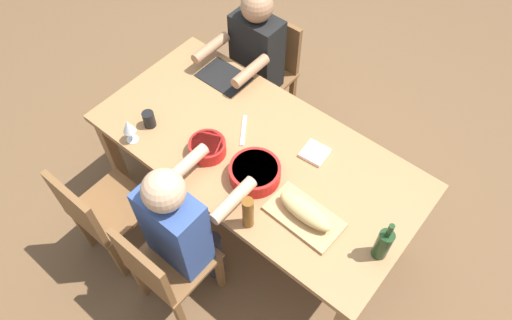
# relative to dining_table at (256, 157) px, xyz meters

# --- Properties ---
(ground_plane) EXTENTS (8.00, 8.00, 0.00)m
(ground_plane) POSITION_rel_dining_table_xyz_m (0.00, 0.00, -0.66)
(ground_plane) COLOR brown
(dining_table) EXTENTS (1.95, 0.96, 0.74)m
(dining_table) POSITION_rel_dining_table_xyz_m (0.00, 0.00, 0.00)
(dining_table) COLOR #9E7044
(dining_table) RESTS_ON ground_plane
(chair_far_center) EXTENTS (0.40, 0.40, 0.85)m
(chair_far_center) POSITION_rel_dining_table_xyz_m (0.00, 0.80, -0.18)
(chair_far_center) COLOR brown
(chair_far_center) RESTS_ON ground_plane
(diner_far_center) EXTENTS (0.41, 0.53, 1.20)m
(diner_far_center) POSITION_rel_dining_table_xyz_m (-0.00, 0.62, 0.03)
(diner_far_center) COLOR #2D2D38
(diner_far_center) RESTS_ON ground_plane
(chair_near_right) EXTENTS (0.40, 0.40, 0.85)m
(chair_near_right) POSITION_rel_dining_table_xyz_m (0.54, -0.80, -0.18)
(chair_near_right) COLOR brown
(chair_near_right) RESTS_ON ground_plane
(diner_near_right) EXTENTS (0.41, 0.53, 1.20)m
(diner_near_right) POSITION_rel_dining_table_xyz_m (0.54, -0.62, 0.03)
(diner_near_right) COLOR #2D2D38
(diner_near_right) RESTS_ON ground_plane
(chair_far_right) EXTENTS (0.40, 0.40, 0.85)m
(chair_far_right) POSITION_rel_dining_table_xyz_m (0.54, 0.80, -0.18)
(chair_far_right) COLOR brown
(chair_far_right) RESTS_ON ground_plane
(serving_bowl_greens) EXTENTS (0.21, 0.21, 0.09)m
(serving_bowl_greens) POSITION_rel_dining_table_xyz_m (0.20, 0.19, 0.13)
(serving_bowl_greens) COLOR red
(serving_bowl_greens) RESTS_ON dining_table
(serving_bowl_fruit) EXTENTS (0.28, 0.28, 0.09)m
(serving_bowl_fruit) POSITION_rel_dining_table_xyz_m (-0.12, 0.16, 0.13)
(serving_bowl_fruit) COLOR red
(serving_bowl_fruit) RESTS_ON dining_table
(cutting_board) EXTENTS (0.41, 0.23, 0.02)m
(cutting_board) POSITION_rel_dining_table_xyz_m (-0.48, 0.19, 0.09)
(cutting_board) COLOR tan
(cutting_board) RESTS_ON dining_table
(bread_loaf) EXTENTS (0.32, 0.12, 0.09)m
(bread_loaf) POSITION_rel_dining_table_xyz_m (-0.48, 0.19, 0.14)
(bread_loaf) COLOR tan
(bread_loaf) RESTS_ON cutting_board
(wine_bottle) EXTENTS (0.08, 0.08, 0.29)m
(wine_bottle) POSITION_rel_dining_table_xyz_m (-0.88, 0.11, 0.19)
(wine_bottle) COLOR #193819
(wine_bottle) RESTS_ON dining_table
(beer_bottle) EXTENTS (0.06, 0.06, 0.22)m
(beer_bottle) POSITION_rel_dining_table_xyz_m (-0.28, 0.40, 0.19)
(beer_bottle) COLOR brown
(beer_bottle) RESTS_ON dining_table
(wine_glass) EXTENTS (0.08, 0.08, 0.17)m
(wine_glass) POSITION_rel_dining_table_xyz_m (0.60, 0.41, 0.19)
(wine_glass) COLOR silver
(wine_glass) RESTS_ON dining_table
(placemat_near_right) EXTENTS (0.32, 0.23, 0.01)m
(placemat_near_right) POSITION_rel_dining_table_xyz_m (0.54, -0.32, 0.08)
(placemat_near_right) COLOR black
(placemat_near_right) RESTS_ON dining_table
(cup_far_right) EXTENTS (0.07, 0.07, 0.10)m
(cup_far_right) POSITION_rel_dining_table_xyz_m (0.60, 0.27, 0.13)
(cup_far_right) COLOR black
(cup_far_right) RESTS_ON dining_table
(carving_knife) EXTENTS (0.15, 0.20, 0.01)m
(carving_knife) POSITION_rel_dining_table_xyz_m (0.14, -0.06, 0.08)
(carving_knife) COLOR silver
(carving_knife) RESTS_ON dining_table
(napkin_stack) EXTENTS (0.15, 0.15, 0.02)m
(napkin_stack) POSITION_rel_dining_table_xyz_m (-0.28, -0.18, 0.09)
(napkin_stack) COLOR white
(napkin_stack) RESTS_ON dining_table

